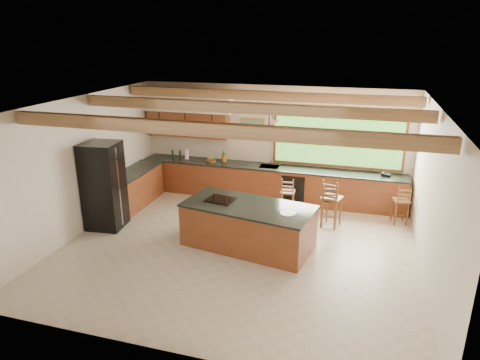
% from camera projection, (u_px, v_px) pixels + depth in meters
% --- Properties ---
extents(ground, '(7.20, 7.20, 0.00)m').
position_uv_depth(ground, '(238.00, 247.00, 8.98)').
color(ground, beige).
rests_on(ground, ground).
extents(room_shell, '(7.27, 6.54, 3.02)m').
position_uv_depth(room_shell, '(239.00, 137.00, 8.90)').
color(room_shell, beige).
rests_on(room_shell, ground).
extents(counter_run, '(7.12, 3.10, 1.27)m').
position_uv_depth(counter_run, '(236.00, 184.00, 11.33)').
color(counter_run, brown).
rests_on(counter_run, ground).
extents(island, '(2.84, 1.69, 0.95)m').
position_uv_depth(island, '(248.00, 226.00, 8.91)').
color(island, brown).
rests_on(island, ground).
extents(refrigerator, '(0.85, 0.83, 2.00)m').
position_uv_depth(refrigerator, '(104.00, 186.00, 9.66)').
color(refrigerator, black).
rests_on(refrigerator, ground).
extents(bar_stool_a, '(0.37, 0.37, 0.97)m').
position_uv_depth(bar_stool_a, '(287.00, 193.00, 10.43)').
color(bar_stool_a, brown).
rests_on(bar_stool_a, ground).
extents(bar_stool_b, '(0.52, 0.52, 1.16)m').
position_uv_depth(bar_stool_b, '(332.00, 199.00, 9.71)').
color(bar_stool_b, brown).
rests_on(bar_stool_b, ground).
extents(bar_stool_c, '(0.42, 0.42, 1.06)m').
position_uv_depth(bar_stool_c, '(329.00, 202.00, 9.73)').
color(bar_stool_c, brown).
rests_on(bar_stool_c, ground).
extents(bar_stool_d, '(0.42, 0.42, 0.97)m').
position_uv_depth(bar_stool_d, '(401.00, 201.00, 9.89)').
color(bar_stool_d, brown).
rests_on(bar_stool_d, ground).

